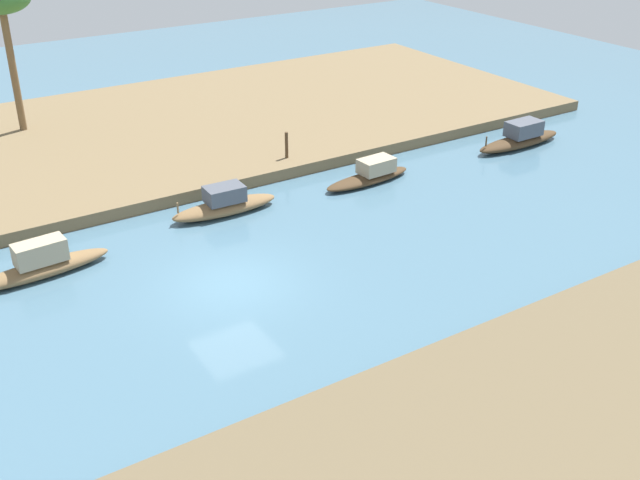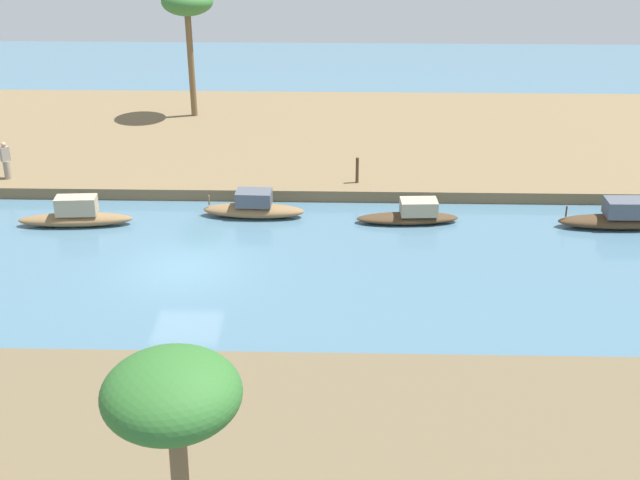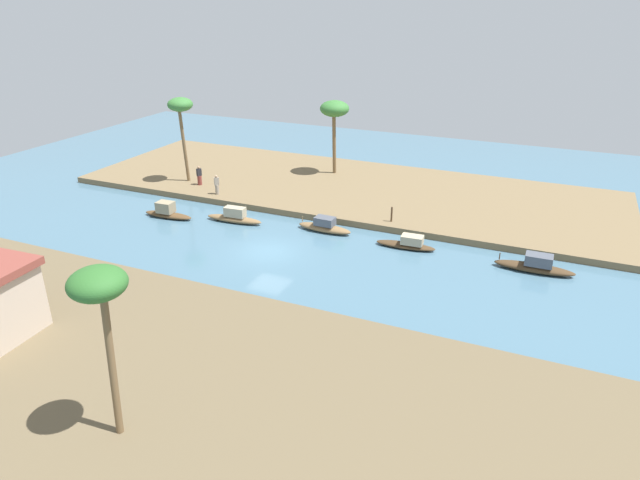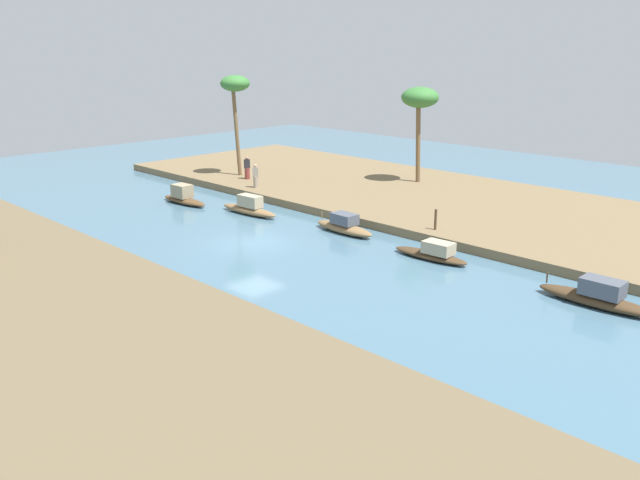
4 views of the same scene
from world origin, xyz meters
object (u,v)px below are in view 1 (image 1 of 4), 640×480
object	(u,v)px
sampan_midstream	(225,204)
sampan_upstream_small	(40,265)
sampan_near_left_bank	(521,138)
sampan_with_tall_canopy	(371,174)
palm_tree_left_near	(0,1)
mooring_post	(287,145)

from	to	relation	value
sampan_midstream	sampan_upstream_small	xyz separation A→B (m)	(7.05, 1.08, 0.02)
sampan_upstream_small	sampan_near_left_bank	distance (m)	21.82
sampan_near_left_bank	sampan_with_tall_canopy	distance (m)	8.34
sampan_near_left_bank	palm_tree_left_near	size ratio (longest dim) A/B	0.72
sampan_upstream_small	sampan_midstream	bearing A→B (deg)	-175.55
mooring_post	palm_tree_left_near	world-z (taller)	palm_tree_left_near
palm_tree_left_near	sampan_upstream_small	bearing A→B (deg)	78.81
sampan_near_left_bank	sampan_with_tall_canopy	xyz separation A→B (m)	(8.34, -0.27, -0.08)
sampan_with_tall_canopy	sampan_near_left_bank	bearing A→B (deg)	175.08
sampan_midstream	palm_tree_left_near	bearing A→B (deg)	-68.65
sampan_near_left_bank	mooring_post	world-z (taller)	mooring_post
sampan_near_left_bank	sampan_upstream_small	bearing A→B (deg)	0.19
mooring_post	sampan_with_tall_canopy	bearing A→B (deg)	124.43
sampan_midstream	sampan_upstream_small	distance (m)	7.14
sampan_midstream	sampan_with_tall_canopy	xyz separation A→B (m)	(-6.43, 0.45, -0.05)
mooring_post	palm_tree_left_near	bearing A→B (deg)	-48.34
sampan_near_left_bank	mooring_post	xyz separation A→B (m)	(10.50, -3.41, 0.65)
sampan_with_tall_canopy	mooring_post	xyz separation A→B (m)	(2.16, -3.15, 0.72)
sampan_upstream_small	sampan_with_tall_canopy	distance (m)	13.50
sampan_midstream	sampan_upstream_small	bearing A→B (deg)	10.67
sampan_near_left_bank	palm_tree_left_near	distance (m)	23.97
sampan_midstream	sampan_near_left_bank	bearing A→B (deg)	179.16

